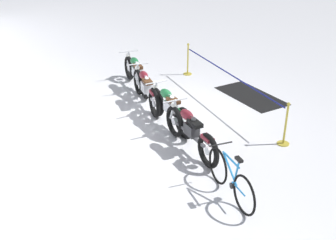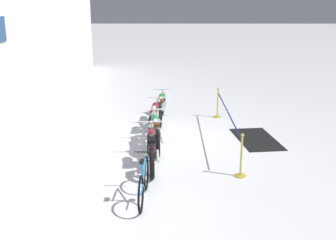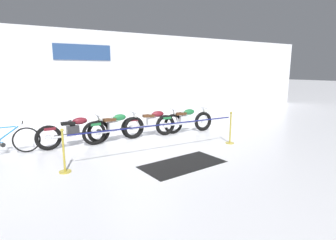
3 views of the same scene
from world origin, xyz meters
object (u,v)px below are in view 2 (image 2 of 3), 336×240
motorcycle_maroon_2 (155,117)px  floor_banner (256,139)px  bicycle (144,183)px  motorcycle_green_1 (156,132)px  stanchion_mid_left (218,107)px  motorcycle_green_3 (161,108)px  motorcycle_maroon_0 (152,148)px  stanchion_far_left (233,131)px

motorcycle_maroon_2 → floor_banner: size_ratio=1.11×
motorcycle_maroon_2 → bicycle: 4.60m
motorcycle_green_1 → stanchion_mid_left: size_ratio=2.09×
bicycle → floor_banner: 5.04m
motorcycle_green_1 → motorcycle_green_3: (2.72, -0.10, -0.02)m
motorcycle_green_3 → bicycle: bicycle is taller
motorcycle_maroon_0 → bicycle: (-1.86, 0.08, -0.08)m
motorcycle_green_1 → bicycle: (-3.14, 0.14, -0.09)m
motorcycle_green_1 → floor_banner: (0.81, -2.96, -0.48)m
bicycle → stanchion_far_left: size_ratio=0.34×
motorcycle_maroon_2 → stanchion_far_left: (-1.91, -2.13, 0.17)m
bicycle → floor_banner: size_ratio=0.82×
motorcycle_maroon_2 → floor_banner: (-0.65, -3.03, -0.48)m
motorcycle_green_3 → stanchion_mid_left: 2.02m
motorcycle_green_3 → bicycle: bearing=177.7°
motorcycle_green_3 → stanchion_far_left: (-3.17, -1.95, 0.18)m
motorcycle_maroon_0 → motorcycle_green_1: motorcycle_green_1 is taller
stanchion_far_left → motorcycle_green_3: bearing=31.7°
motorcycle_maroon_0 → stanchion_far_left: bearing=-68.4°
motorcycle_maroon_0 → bicycle: 1.86m
stanchion_mid_left → bicycle: bearing=161.0°
floor_banner → motorcycle_green_3: bearing=49.2°
stanchion_far_left → floor_banner: (1.26, -0.91, -0.65)m
motorcycle_green_1 → bicycle: bearing=177.5°
motorcycle_green_1 → motorcycle_maroon_0: bearing=177.6°
motorcycle_green_3 → motorcycle_green_1: bearing=178.0°
motorcycle_maroon_2 → stanchion_mid_left: stanchion_mid_left is taller
motorcycle_maroon_0 → stanchion_mid_left: (4.49, -2.10, -0.12)m
motorcycle_green_3 → stanchion_far_left: size_ratio=0.47×
motorcycle_green_3 → floor_banner: size_ratio=1.12×
motorcycle_green_1 → floor_banner: 3.11m
bicycle → motorcycle_maroon_2: bearing=-0.7°
floor_banner → motorcycle_maroon_2: bearing=70.7°
stanchion_mid_left → motorcycle_maroon_2: bearing=129.4°
motorcycle_maroon_2 → bicycle: bicycle is taller
motorcycle_maroon_2 → stanchion_mid_left: size_ratio=2.26×
motorcycle_green_1 → motorcycle_green_3: size_ratio=0.91×
floor_banner → stanchion_mid_left: bearing=13.5°
motorcycle_maroon_0 → motorcycle_green_3: 4.00m
motorcycle_maroon_0 → motorcycle_green_3: bearing=-2.2°
stanchion_far_left → stanchion_mid_left: 3.67m
motorcycle_green_3 → motorcycle_maroon_0: bearing=177.8°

